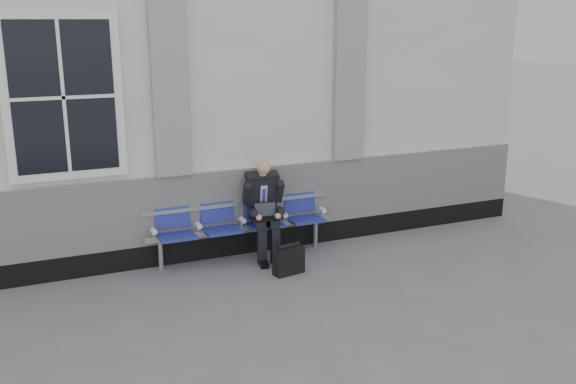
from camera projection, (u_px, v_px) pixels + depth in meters
name	position (u px, v px, depth m)	size (l,w,h in m)	color
ground	(59.00, 333.00, 6.61)	(70.00, 70.00, 0.00)	slate
station_building	(25.00, 85.00, 9.10)	(14.40, 4.40, 4.49)	silver
bench	(241.00, 218.00, 8.57)	(2.60, 0.47, 0.91)	#9EA0A3
businessman	(264.00, 205.00, 8.51)	(0.55, 0.74, 1.35)	black
briefcase	(289.00, 260.00, 8.09)	(0.41, 0.23, 0.40)	black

